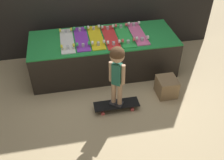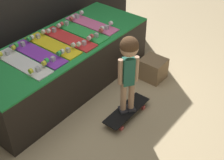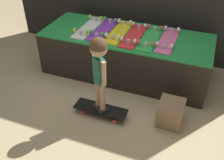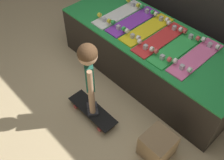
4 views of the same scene
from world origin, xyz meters
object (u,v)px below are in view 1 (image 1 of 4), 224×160
Objects in this scene: skateboard_red_on_rack at (110,37)px; skateboard_pink_on_rack at (138,33)px; skateboard_purple_on_rack at (82,38)px; skateboard_green_on_rack at (124,35)px; skateboard_on_floor at (116,105)px; skateboard_white_on_rack at (67,40)px; skateboard_yellow_on_rack at (96,37)px; storage_box at (167,87)px; child at (117,66)px.

skateboard_pink_on_rack is at bearing 4.33° from skateboard_red_on_rack.
skateboard_purple_on_rack is 1.00× the size of skateboard_green_on_rack.
skateboard_on_floor is (-0.10, -0.95, -0.56)m from skateboard_red_on_rack.
skateboard_pink_on_rack is at bearing 0.85° from skateboard_white_on_rack.
skateboard_yellow_on_rack reaches higher than skateboard_on_floor.
skateboard_purple_on_rack is 0.68m from skateboard_green_on_rack.
skateboard_purple_on_rack is 1.00× the size of skateboard_pink_on_rack.
skateboard_white_on_rack is 1.00× the size of skateboard_pink_on_rack.
storage_box is at bearing -35.31° from skateboard_purple_on_rack.
skateboard_green_on_rack is (0.45, -0.03, 0.00)m from skateboard_yellow_on_rack.
child reaches higher than skateboard_red_on_rack.
skateboard_red_on_rack is at bearing 131.87° from storage_box.
skateboard_pink_on_rack is (0.45, 0.03, 0.00)m from skateboard_red_on_rack.
skateboard_pink_on_rack is at bearing 107.11° from storage_box.
child is at bearing -168.39° from storage_box.
skateboard_red_on_rack and skateboard_pink_on_rack have the same top height.
skateboard_white_on_rack is 1.13m from skateboard_pink_on_rack.
skateboard_green_on_rack is at bearing 105.61° from child.
skateboard_purple_on_rack is 0.90m from skateboard_pink_on_rack.
skateboard_on_floor is (0.13, -0.98, -0.56)m from skateboard_yellow_on_rack.
child is at bearing -108.71° from skateboard_green_on_rack.
skateboard_yellow_on_rack is at bearing 138.58° from storage_box.
skateboard_white_on_rack is 1.26m from skateboard_on_floor.
skateboard_pink_on_rack is 0.99m from storage_box.
skateboard_red_on_rack is 0.81× the size of child.
skateboard_purple_on_rack is at bearing -179.93° from skateboard_pink_on_rack.
child reaches higher than skateboard_pink_on_rack.
skateboard_red_on_rack is at bearing 118.43° from child.
child is at bearing -95.89° from skateboard_red_on_rack.
storage_box is (1.38, -0.80, -0.49)m from skateboard_white_on_rack.
skateboard_pink_on_rack is 1.13m from child.
skateboard_white_on_rack and skateboard_green_on_rack have the same top height.
skateboard_yellow_on_rack is 0.23m from skateboard_red_on_rack.
skateboard_purple_on_rack and skateboard_green_on_rack have the same top height.
skateboard_green_on_rack is at bearing 121.13° from storage_box.
skateboard_white_on_rack and skateboard_yellow_on_rack have the same top height.
skateboard_white_on_rack is 1.13m from child.
skateboard_yellow_on_rack is 1.00× the size of skateboard_pink_on_rack.
storage_box is at bearing -41.42° from skateboard_yellow_on_rack.
skateboard_red_on_rack is 1.11m from skateboard_on_floor.
skateboard_red_on_rack reaches higher than skateboard_on_floor.
skateboard_yellow_on_rack is at bearing 97.39° from skateboard_on_floor.
skateboard_on_floor is at bearing -82.61° from skateboard_yellow_on_rack.
skateboard_on_floor is (0.58, -0.97, -0.56)m from skateboard_white_on_rack.
skateboard_pink_on_rack is at bearing -0.07° from skateboard_yellow_on_rack.
skateboard_white_on_rack reaches higher than skateboard_on_floor.
skateboard_green_on_rack is at bearing -2.26° from skateboard_purple_on_rack.
skateboard_pink_on_rack is at bearing 7.04° from skateboard_green_on_rack.
skateboard_white_on_rack is 0.45m from skateboard_yellow_on_rack.
skateboard_on_floor is 0.69× the size of child.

